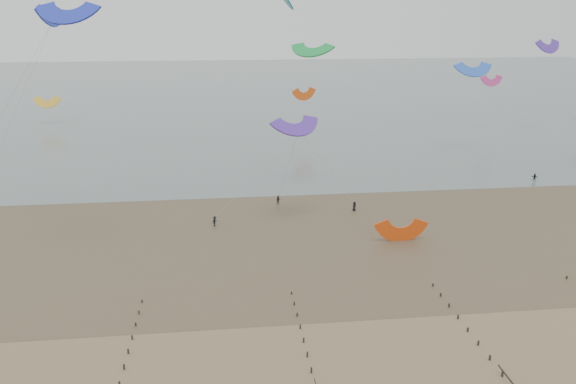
% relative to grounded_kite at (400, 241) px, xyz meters
% --- Properties ---
extents(ground, '(500.00, 500.00, 0.00)m').
position_rel_grounded_kite_xyz_m(ground, '(-22.40, -26.77, 0.00)').
color(ground, brown).
rests_on(ground, ground).
extents(sea_and_shore, '(500.00, 665.00, 0.03)m').
position_rel_grounded_kite_xyz_m(sea_and_shore, '(-26.48, 7.64, 0.01)').
color(sea_and_shore, '#475654').
rests_on(sea_and_shore, ground).
extents(kitesurfers, '(139.14, 22.99, 1.87)m').
position_rel_grounded_kite_xyz_m(kitesurfers, '(0.58, 20.48, 0.83)').
color(kitesurfers, black).
rests_on(kitesurfers, ground).
extents(grounded_kite, '(6.90, 5.40, 3.77)m').
position_rel_grounded_kite_xyz_m(grounded_kite, '(0.00, 0.00, 0.00)').
color(grounded_kite, '#E2460E').
rests_on(grounded_kite, ground).
extents(kites_airborne, '(223.26, 127.17, 43.54)m').
position_rel_grounded_kite_xyz_m(kites_airborne, '(-38.28, 65.25, 21.69)').
color(kites_airborne, '#2032C5').
rests_on(kites_airborne, ground).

